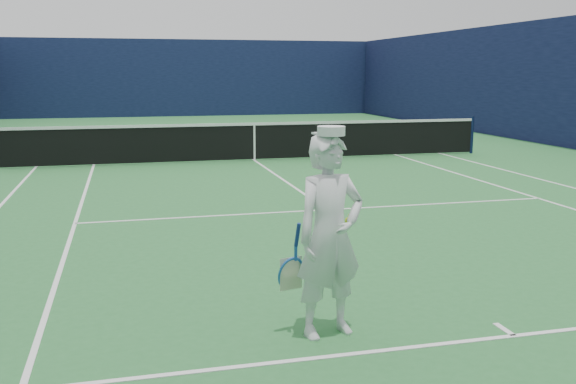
% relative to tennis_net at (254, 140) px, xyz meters
% --- Properties ---
extents(ground, '(80.00, 80.00, 0.00)m').
position_rel_tennis_net_xyz_m(ground, '(0.00, 0.00, -0.55)').
color(ground, '#2A7035').
rests_on(ground, ground).
extents(court_markings, '(11.03, 23.83, 0.01)m').
position_rel_tennis_net_xyz_m(court_markings, '(0.00, 0.00, -0.55)').
color(court_markings, white).
rests_on(court_markings, ground).
extents(windscreen_fence, '(20.12, 36.12, 4.00)m').
position_rel_tennis_net_xyz_m(windscreen_fence, '(0.00, 0.00, 1.45)').
color(windscreen_fence, '#0F173A').
rests_on(windscreen_fence, ground).
extents(tennis_net, '(12.88, 0.09, 1.07)m').
position_rel_tennis_net_xyz_m(tennis_net, '(0.00, 0.00, 0.00)').
color(tennis_net, '#141E4C').
rests_on(tennis_net, ground).
extents(tennis_player, '(0.85, 0.58, 1.87)m').
position_rel_tennis_net_xyz_m(tennis_player, '(-1.59, -11.42, 0.36)').
color(tennis_player, white).
rests_on(tennis_player, ground).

